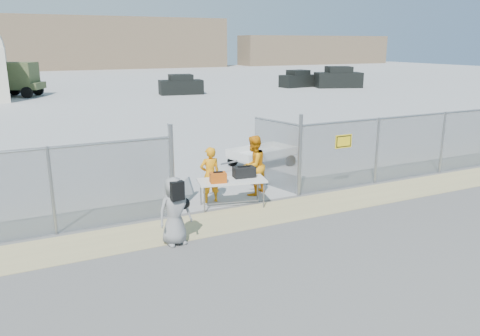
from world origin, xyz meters
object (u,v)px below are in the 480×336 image
utility_trailer (262,156)px  folding_table (232,193)px  security_worker_left (210,175)px  visitor (175,211)px  security_worker_right (253,165)px

utility_trailer → folding_table: bearing=-141.4°
security_worker_left → utility_trailer: bearing=-134.4°
folding_table → visitor: bearing=-130.5°
folding_table → visitor: 2.86m
security_worker_right → folding_table: bearing=6.3°
folding_table → visitor: visitor is taller
security_worker_left → utility_trailer: security_worker_left is taller
utility_trailer → security_worker_right: bearing=-135.3°
security_worker_right → utility_trailer: (1.85, 2.90, -0.54)m
folding_table → utility_trailer: bearing=63.3°
utility_trailer → security_worker_left: bearing=-150.6°
visitor → utility_trailer: visitor is taller
visitor → utility_trailer: size_ratio=0.51×
folding_table → security_worker_left: security_worker_left is taller
folding_table → utility_trailer: size_ratio=0.60×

